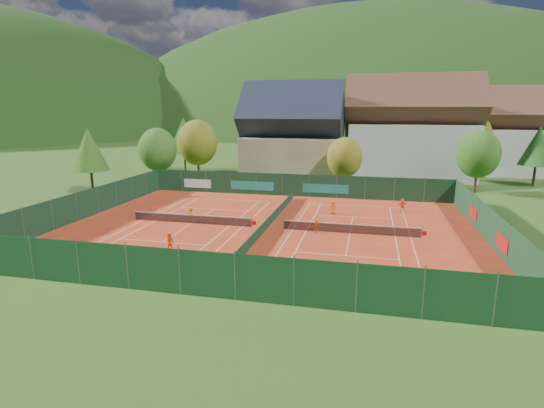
{
  "coord_description": "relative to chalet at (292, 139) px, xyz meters",
  "views": [
    {
      "loc": [
        9.44,
        -39.04,
        11.49
      ],
      "look_at": [
        0.0,
        2.0,
        2.0
      ],
      "focal_mm": 28.0,
      "sensor_mm": 36.0,
      "label": 1
    }
  ],
  "objects": [
    {
      "name": "tennis_net_left",
      "position": [
        -4.85,
        -30.0,
        -6.12
      ],
      "size": [
        13.3,
        0.1,
        1.02
      ],
      "color": "#59595B",
      "rests_on": "ground"
    },
    {
      "name": "player_left_near",
      "position": [
        -8.05,
        -41.24,
        -5.95
      ],
      "size": [
        0.52,
        0.36,
        1.34
      ],
      "primitive_type": "imported",
      "rotation": [
        0.0,
        0.0,
        0.09
      ],
      "color": "orange",
      "rests_on": "ground"
    },
    {
      "name": "ball_hopper",
      "position": [
        13.12,
        -41.08,
        -6.07
      ],
      "size": [
        0.34,
        0.34,
        0.8
      ],
      "color": "slate",
      "rests_on": "ground"
    },
    {
      "name": "fence_south",
      "position": [
        3.0,
        -46.0,
        -5.12
      ],
      "size": [
        40.0,
        0.04,
        3.0
      ],
      "color": "#153B1D",
      "rests_on": "ground"
    },
    {
      "name": "tennis_net_right",
      "position": [
        11.15,
        -30.0,
        -6.12
      ],
      "size": [
        13.3,
        0.1,
        1.02
      ],
      "color": "#59595B",
      "rests_on": "ground"
    },
    {
      "name": "clay_pad",
      "position": [
        3.0,
        -30.0,
        -6.62
      ],
      "size": [
        40.0,
        32.0,
        0.01
      ],
      "primitive_type": "cube",
      "color": "#B1331A",
      "rests_on": "ground"
    },
    {
      "name": "loose_ball_1",
      "position": [
        10.12,
        -42.59,
        -6.59
      ],
      "size": [
        0.07,
        0.07,
        0.07
      ],
      "primitive_type": "sphere",
      "color": "#CCD833",
      "rests_on": "ground"
    },
    {
      "name": "tree_east_mid",
      "position": [
        37.0,
        2.0,
        -0.56
      ],
      "size": [
        5.04,
        5.04,
        9.0
      ],
      "color": "#4D311B",
      "rests_on": "ground"
    },
    {
      "name": "court_divider",
      "position": [
        3.0,
        -30.0,
        -6.12
      ],
      "size": [
        0.03,
        28.8,
        1.0
      ],
      "color": "#133520",
      "rests_on": "ground"
    },
    {
      "name": "tree_west_side",
      "position": [
        -25.0,
        -18.0,
        -0.56
      ],
      "size": [
        5.04,
        5.04,
        9.0
      ],
      "color": "#4B2F1B",
      "rests_on": "ground"
    },
    {
      "name": "chalet",
      "position": [
        0.0,
        0.0,
        0.0
      ],
      "size": [
        16.2,
        12.0,
        16.0
      ],
      "color": "#CCB690",
      "rests_on": "ground"
    },
    {
      "name": "fence_west",
      "position": [
        -17.0,
        -30.0,
        -5.12
      ],
      "size": [
        0.04,
        32.0,
        3.0
      ],
      "color": "#133620",
      "rests_on": "ground"
    },
    {
      "name": "tree_east_back",
      "position": [
        29.0,
        10.0,
        0.12
      ],
      "size": [
        7.15,
        7.15,
        10.86
      ],
      "color": "#402D17",
      "rests_on": "ground"
    },
    {
      "name": "mountain_backdrop",
      "position": [
        31.54,
        203.48,
        -46.26
      ],
      "size": [
        820.0,
        530.0,
        242.0
      ],
      "color": "black",
      "rests_on": "ground"
    },
    {
      "name": "court_markings_left",
      "position": [
        -5.0,
        -30.0,
        -6.61
      ],
      "size": [
        11.03,
        23.83,
        0.0
      ],
      "color": "white",
      "rests_on": "ground"
    },
    {
      "name": "court_markings_right",
      "position": [
        11.0,
        -30.0,
        -6.61
      ],
      "size": [
        11.03,
        23.83,
        0.0
      ],
      "color": "white",
      "rests_on": "ground"
    },
    {
      "name": "player_left_mid",
      "position": [
        -3.11,
        -38.65,
        -5.84
      ],
      "size": [
        0.81,
        0.66,
        1.58
      ],
      "primitive_type": "imported",
      "rotation": [
        0.0,
        0.0,
        0.08
      ],
      "color": "orange",
      "rests_on": "ground"
    },
    {
      "name": "tree_west_front",
      "position": [
        -19.0,
        -10.0,
        -1.23
      ],
      "size": [
        5.72,
        5.72,
        8.69
      ],
      "color": "#442F18",
      "rests_on": "ground"
    },
    {
      "name": "player_left_far",
      "position": [
        -5.32,
        -29.33,
        -5.86
      ],
      "size": [
        1.14,
        0.92,
        1.54
      ],
      "primitive_type": "imported",
      "rotation": [
        0.0,
        0.0,
        2.73
      ],
      "color": "orange",
      "rests_on": "ground"
    },
    {
      "name": "tree_east_front",
      "position": [
        27.0,
        -6.0,
        -1.23
      ],
      "size": [
        5.72,
        5.72,
        8.69
      ],
      "color": "#452B18",
      "rests_on": "ground"
    },
    {
      "name": "tree_west_mid",
      "position": [
        -15.0,
        -4.0,
        -0.56
      ],
      "size": [
        6.44,
        6.44,
        9.78
      ],
      "color": "#432A18",
      "rests_on": "ground"
    },
    {
      "name": "hotel_block_a",
      "position": [
        19.0,
        6.0,
        0.76
      ],
      "size": [
        21.6,
        11.0,
        17.25
      ],
      "color": "silver",
      "rests_on": "ground"
    },
    {
      "name": "tree_center",
      "position": [
        9.0,
        -8.0,
        -1.91
      ],
      "size": [
        5.01,
        5.01,
        7.6
      ],
      "color": "#442F18",
      "rests_on": "ground"
    },
    {
      "name": "loose_ball_0",
      "position": [
        -5.31,
        -38.54,
        -6.59
      ],
      "size": [
        0.07,
        0.07,
        0.07
      ],
      "primitive_type": "sphere",
      "color": "#CCD833",
      "rests_on": "ground"
    },
    {
      "name": "player_right_far_b",
      "position": [
        16.39,
        -19.54,
        -5.9
      ],
      "size": [
        1.36,
        1.12,
        1.46
      ],
      "primitive_type": "imported",
      "rotation": [
        0.0,
        0.0,
        3.75
      ],
      "color": "#F15515",
      "rests_on": "ground"
    },
    {
      "name": "player_right_near",
      "position": [
        7.87,
        -30.56,
        -5.95
      ],
      "size": [
        0.81,
        0.77,
        1.34
      ],
      "primitive_type": "imported",
      "rotation": [
        0.0,
        0.0,
        0.73
      ],
      "color": "#DB5413",
      "rests_on": "ground"
    },
    {
      "name": "ground",
      "position": [
        3.0,
        -30.0,
        -6.64
      ],
      "size": [
        600.0,
        600.0,
        0.0
      ],
      "primitive_type": "plane",
      "color": "#2D5019",
      "rests_on": "ground"
    },
    {
      "name": "loose_ball_2",
      "position": [
        4.65,
        -24.32,
        -6.59
      ],
      "size": [
        0.07,
        0.07,
        0.07
      ],
      "primitive_type": "sphere",
      "color": "#CCD833",
      "rests_on": "ground"
    },
    {
      "name": "fence_north",
      "position": [
        2.54,
        -14.01,
        -5.16
      ],
      "size": [
        40.0,
        0.1,
        3.0
      ],
      "color": "#14391F",
      "rests_on": "ground"
    },
    {
      "name": "player_right_far_a",
      "position": [
        8.77,
        -22.85,
        -5.86
      ],
      "size": [
        0.87,
        0.72,
        1.53
      ],
      "primitive_type": "imported",
      "rotation": [
        0.0,
        0.0,
        3.51
      ],
      "color": "#EB5714",
      "rests_on": "ground"
    },
    {
      "name": "fence_east",
      "position": [
        23.0,
        -29.95,
        -5.14
      ],
      "size": [
        0.09,
        32.0,
        3.0
      ],
      "color": "#14381D",
      "rests_on": "ground"
    },
    {
      "name": "hotel_block_b",
      "position": [
        33.0,
        14.0,
        -0.01
      ],
      "size": [
        17.28,
        10.0,
        15.5
      ],
      "color": "silver",
      "rests_on": "ground"
    },
    {
      "name": "tree_west_back",
      "position": [
        -21.0,
        4.0,
        0.11
      ],
      "size": [
        5.6,
        5.6,
        10.0
      ],
      "color": "#463119",
      "rests_on": "ground"
    }
  ]
}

